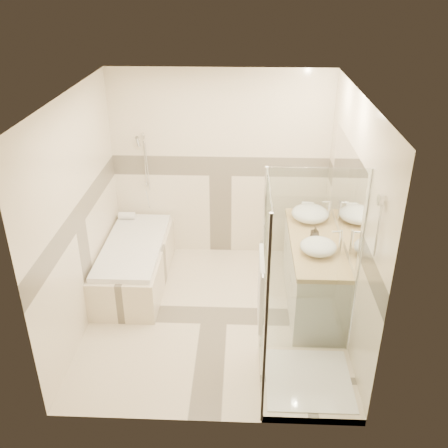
{
  "coord_description": "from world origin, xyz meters",
  "views": [
    {
      "loc": [
        0.3,
        -4.6,
        3.53
      ],
      "look_at": [
        0.1,
        0.25,
        1.05
      ],
      "focal_mm": 40.0,
      "sensor_mm": 36.0,
      "label": 1
    }
  ],
  "objects_px": {
    "shower_enclosure": "(298,339)",
    "vessel_sink_far": "(318,246)",
    "amenity_bottle_a": "(315,233)",
    "vanity": "(313,272)",
    "amenity_bottle_b": "(315,234)",
    "vessel_sink_near": "(310,213)",
    "bathtub": "(135,261)"
  },
  "relations": [
    {
      "from": "bathtub",
      "to": "vessel_sink_near",
      "type": "bearing_deg",
      "value": 3.65
    },
    {
      "from": "vessel_sink_near",
      "to": "vessel_sink_far",
      "type": "distance_m",
      "value": 0.78
    },
    {
      "from": "shower_enclosure",
      "to": "vessel_sink_far",
      "type": "relative_size",
      "value": 5.25
    },
    {
      "from": "vanity",
      "to": "vessel_sink_far",
      "type": "bearing_deg",
      "value": -93.95
    },
    {
      "from": "shower_enclosure",
      "to": "vanity",
      "type": "bearing_deg",
      "value": 77.03
    },
    {
      "from": "shower_enclosure",
      "to": "amenity_bottle_b",
      "type": "relative_size",
      "value": 15.07
    },
    {
      "from": "bathtub",
      "to": "vanity",
      "type": "height_order",
      "value": "vanity"
    },
    {
      "from": "vessel_sink_near",
      "to": "amenity_bottle_a",
      "type": "bearing_deg",
      "value": -90.0
    },
    {
      "from": "bathtub",
      "to": "amenity_bottle_a",
      "type": "xyz_separation_m",
      "value": [
        2.13,
        -0.33,
        0.62
      ]
    },
    {
      "from": "shower_enclosure",
      "to": "vessel_sink_far",
      "type": "xyz_separation_m",
      "value": [
        0.27,
        0.98,
        0.42
      ]
    },
    {
      "from": "vanity",
      "to": "shower_enclosure",
      "type": "xyz_separation_m",
      "value": [
        -0.29,
        -1.27,
        0.08
      ]
    },
    {
      "from": "vanity",
      "to": "amenity_bottle_a",
      "type": "relative_size",
      "value": 10.78
    },
    {
      "from": "shower_enclosure",
      "to": "vessel_sink_near",
      "type": "relative_size",
      "value": 4.6
    },
    {
      "from": "vessel_sink_near",
      "to": "vessel_sink_far",
      "type": "height_order",
      "value": "vessel_sink_near"
    },
    {
      "from": "amenity_bottle_a",
      "to": "amenity_bottle_b",
      "type": "bearing_deg",
      "value": -90.0
    },
    {
      "from": "bathtub",
      "to": "vessel_sink_near",
      "type": "xyz_separation_m",
      "value": [
        2.13,
        0.14,
        0.63
      ]
    },
    {
      "from": "vessel_sink_far",
      "to": "amenity_bottle_a",
      "type": "xyz_separation_m",
      "value": [
        0.0,
        0.31,
        -0.0
      ]
    },
    {
      "from": "vessel_sink_far",
      "to": "amenity_bottle_b",
      "type": "bearing_deg",
      "value": 90.0
    },
    {
      "from": "vessel_sink_far",
      "to": "amenity_bottle_a",
      "type": "distance_m",
      "value": 0.31
    },
    {
      "from": "shower_enclosure",
      "to": "vessel_sink_near",
      "type": "height_order",
      "value": "shower_enclosure"
    },
    {
      "from": "bathtub",
      "to": "vessel_sink_near",
      "type": "relative_size",
      "value": 3.83
    },
    {
      "from": "vessel_sink_far",
      "to": "amenity_bottle_b",
      "type": "relative_size",
      "value": 2.87
    },
    {
      "from": "vessel_sink_near",
      "to": "vessel_sink_far",
      "type": "bearing_deg",
      "value": -90.0
    },
    {
      "from": "amenity_bottle_a",
      "to": "vanity",
      "type": "bearing_deg",
      "value": -45.96
    },
    {
      "from": "bathtub",
      "to": "vessel_sink_far",
      "type": "bearing_deg",
      "value": -16.71
    },
    {
      "from": "vanity",
      "to": "vessel_sink_far",
      "type": "xyz_separation_m",
      "value": [
        -0.02,
        -0.29,
        0.5
      ]
    },
    {
      "from": "bathtub",
      "to": "shower_enclosure",
      "type": "distance_m",
      "value": 2.47
    },
    {
      "from": "bathtub",
      "to": "amenity_bottle_b",
      "type": "xyz_separation_m",
      "value": [
        2.13,
        -0.35,
        0.61
      ]
    },
    {
      "from": "bathtub",
      "to": "vessel_sink_far",
      "type": "relative_size",
      "value": 4.38
    },
    {
      "from": "bathtub",
      "to": "shower_enclosure",
      "type": "height_order",
      "value": "shower_enclosure"
    },
    {
      "from": "amenity_bottle_a",
      "to": "amenity_bottle_b",
      "type": "xyz_separation_m",
      "value": [
        0.0,
        -0.02,
        -0.01
      ]
    },
    {
      "from": "vessel_sink_far",
      "to": "amenity_bottle_a",
      "type": "bearing_deg",
      "value": 90.0
    }
  ]
}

